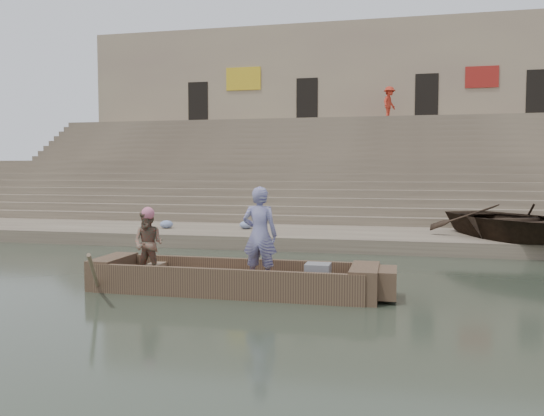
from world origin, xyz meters
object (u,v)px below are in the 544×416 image
(pedestrian, at_px, (389,103))
(television, at_px, (317,274))
(standing_man, at_px, (260,235))
(rowing_man, at_px, (148,244))
(main_rowboat, at_px, (232,286))
(beached_rowboat, at_px, (514,221))

(pedestrian, bearing_deg, television, -159.00)
(standing_man, relative_size, rowing_man, 1.37)
(television, bearing_deg, pedestrian, 87.62)
(main_rowboat, height_order, television, television)
(rowing_man, distance_m, beached_rowboat, 10.45)
(rowing_man, distance_m, television, 3.45)
(standing_man, xyz_separation_m, television, (1.10, 0.07, -0.72))
(standing_man, relative_size, television, 4.01)
(beached_rowboat, distance_m, pedestrian, 16.61)
(standing_man, bearing_deg, pedestrian, -92.94)
(standing_man, bearing_deg, rowing_man, 0.60)
(standing_man, bearing_deg, main_rowboat, -4.46)
(main_rowboat, relative_size, rowing_man, 3.72)
(rowing_man, bearing_deg, main_rowboat, 2.48)
(beached_rowboat, xyz_separation_m, pedestrian, (-3.78, 15.32, 5.21))
(rowing_man, bearing_deg, pedestrian, 81.30)
(standing_man, bearing_deg, television, -174.19)
(television, height_order, pedestrian, pedestrian)
(main_rowboat, relative_size, standing_man, 2.71)
(standing_man, relative_size, beached_rowboat, 0.38)
(television, relative_size, pedestrian, 0.25)
(standing_man, height_order, rowing_man, standing_man)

